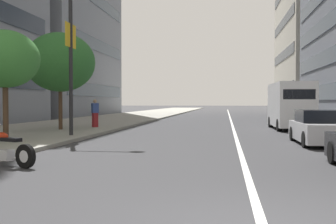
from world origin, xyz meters
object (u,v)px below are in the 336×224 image
object	(u,v)px
motorcycle_second_in_row	(5,150)
street_tree_near_plaza_corner	(60,62)
street_lamp_with_banners	(79,36)
pedestrian_on_plaza	(95,113)
street_tree_far_plaza	(5,59)
car_lead_in_lane	(320,128)
delivery_van_ahead	(290,105)

from	to	relation	value
motorcycle_second_in_row	street_tree_near_plaza_corner	bearing A→B (deg)	-52.00
street_lamp_with_banners	pedestrian_on_plaza	xyz separation A→B (m)	(6.10, 1.26, -3.74)
street_tree_far_plaza	street_tree_near_plaza_corner	world-z (taller)	street_tree_near_plaza_corner
street_lamp_with_banners	street_tree_near_plaza_corner	world-z (taller)	street_lamp_with_banners
car_lead_in_lane	pedestrian_on_plaza	distance (m)	13.78
motorcycle_second_in_row	delivery_van_ahead	bearing A→B (deg)	-99.65
street_tree_near_plaza_corner	pedestrian_on_plaza	xyz separation A→B (m)	(2.34, -1.25, -2.91)
delivery_van_ahead	street_lamp_with_banners	size ratio (longest dim) A/B	0.75
delivery_van_ahead	street_tree_far_plaza	bearing A→B (deg)	129.54
street_lamp_with_banners	pedestrian_on_plaza	distance (m)	7.26
pedestrian_on_plaza	car_lead_in_lane	bearing A→B (deg)	-167.23
street_tree_near_plaza_corner	pedestrian_on_plaza	bearing A→B (deg)	-28.07
car_lead_in_lane	street_tree_near_plaza_corner	bearing A→B (deg)	69.35
delivery_van_ahead	motorcycle_second_in_row	bearing A→B (deg)	147.59
street_lamp_with_banners	street_tree_near_plaza_corner	size ratio (longest dim) A/B	1.38
delivery_van_ahead	pedestrian_on_plaza	bearing A→B (deg)	97.58
delivery_van_ahead	street_tree_near_plaza_corner	xyz separation A→B (m)	(-4.16, 13.20, 2.41)
delivery_van_ahead	street_tree_far_plaza	distance (m)	16.79
delivery_van_ahead	pedestrian_on_plaza	world-z (taller)	delivery_van_ahead
motorcycle_second_in_row	car_lead_in_lane	bearing A→B (deg)	-122.13
motorcycle_second_in_row	street_lamp_with_banners	world-z (taller)	street_lamp_with_banners
motorcycle_second_in_row	street_lamp_with_banners	xyz separation A→B (m)	(8.08, 0.96, 4.32)
street_tree_far_plaza	delivery_van_ahead	bearing A→B (deg)	-49.37
motorcycle_second_in_row	delivery_van_ahead	world-z (taller)	delivery_van_ahead
street_tree_far_plaza	pedestrian_on_plaza	distance (m)	9.38
delivery_van_ahead	street_lamp_with_banners	world-z (taller)	street_lamp_with_banners
car_lead_in_lane	delivery_van_ahead	xyz separation A→B (m)	(9.04, -0.22, 0.89)
motorcycle_second_in_row	delivery_van_ahead	size ratio (longest dim) A/B	0.36
car_lead_in_lane	motorcycle_second_in_row	bearing A→B (deg)	126.13
motorcycle_second_in_row	car_lead_in_lane	xyz separation A→B (m)	(6.96, -9.51, 0.20)
pedestrian_on_plaza	street_tree_far_plaza	bearing A→B (deg)	129.88
pedestrian_on_plaza	motorcycle_second_in_row	bearing A→B (deg)	143.26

